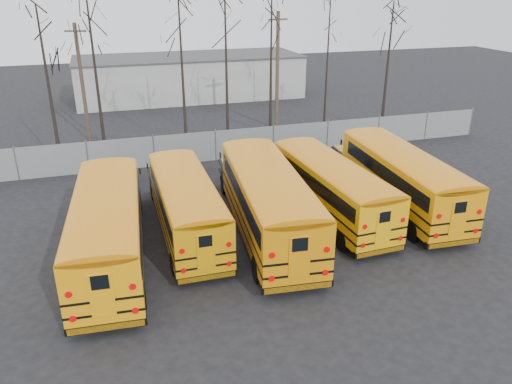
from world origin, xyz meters
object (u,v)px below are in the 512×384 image
object	(u,v)px
bus_a	(108,222)
utility_pole_left	(82,83)
bus_b	(185,201)
bus_d	(330,184)
utility_pole_right	(277,71)
bus_e	(400,174)
bus_c	(267,196)

from	to	relation	value
bus_a	utility_pole_left	distance (m)	18.74
utility_pole_left	bus_b	bearing A→B (deg)	-60.36
bus_d	utility_pole_right	xyz separation A→B (m)	(2.94, 16.01, 2.85)
utility_pole_left	utility_pole_right	size ratio (longest dim) A/B	0.93
bus_a	utility_pole_left	xyz separation A→B (m)	(-0.81, 18.56, 2.42)
bus_d	bus_e	world-z (taller)	bus_e
bus_b	bus_a	bearing A→B (deg)	-155.03
utility_pole_left	bus_d	bearing A→B (deg)	-40.87
bus_d	bus_e	bearing A→B (deg)	-3.91
bus_a	utility_pole_right	world-z (taller)	utility_pole_right
bus_a	bus_c	distance (m)	7.00
bus_e	utility_pole_right	size ratio (longest dim) A/B	1.27
bus_e	utility_pole_left	distance (m)	23.16
bus_a	bus_e	distance (m)	14.54
bus_a	bus_c	xyz separation A→B (m)	(6.98, 0.44, 0.08)
bus_c	bus_e	distance (m)	7.55
bus_c	bus_d	world-z (taller)	bus_c
bus_b	utility_pole_right	bearing A→B (deg)	58.20
bus_e	utility_pole_right	bearing A→B (deg)	97.09
bus_a	utility_pole_left	bearing A→B (deg)	96.81
bus_a	bus_d	size ratio (longest dim) A/B	1.08
bus_a	bus_d	bearing A→B (deg)	11.94
utility_pole_left	utility_pole_right	world-z (taller)	utility_pole_right
bus_d	utility_pole_right	size ratio (longest dim) A/B	1.20
utility_pole_left	utility_pole_right	distance (m)	14.37
utility_pole_right	bus_a	bearing A→B (deg)	-138.68
bus_d	bus_e	size ratio (longest dim) A/B	0.94
bus_c	bus_d	distance (m)	3.73
bus_d	bus_b	bearing A→B (deg)	176.06
bus_c	utility_pole_right	distance (m)	18.39
bus_c	bus_e	size ratio (longest dim) A/B	1.06
bus_c	bus_e	bearing A→B (deg)	12.62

